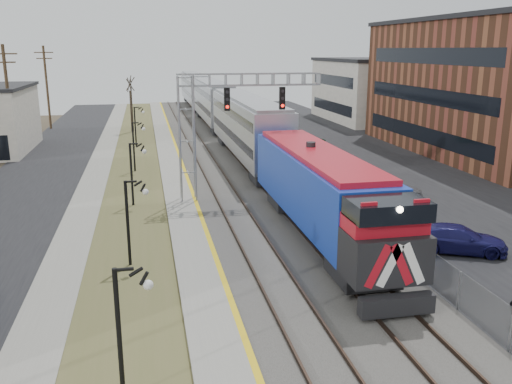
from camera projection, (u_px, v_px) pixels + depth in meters
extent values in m
cube|color=black|center=(29.00, 185.00, 39.36)|extent=(7.00, 120.00, 0.04)
cube|color=gray|center=(93.00, 182.00, 40.23)|extent=(2.00, 120.00, 0.08)
cube|color=brown|center=(135.00, 180.00, 40.82)|extent=(4.00, 120.00, 0.06)
cube|color=gray|center=(175.00, 177.00, 41.38)|extent=(2.00, 120.00, 0.24)
cube|color=#595651|center=(239.00, 174.00, 42.36)|extent=(8.00, 120.00, 0.20)
cube|color=black|center=(382.00, 169.00, 44.71)|extent=(16.00, 120.00, 0.04)
cube|color=gold|center=(186.00, 175.00, 41.52)|extent=(0.24, 120.00, 0.01)
cube|color=#2D2119|center=(204.00, 174.00, 41.78)|extent=(0.08, 120.00, 0.15)
cube|color=#2D2119|center=(223.00, 173.00, 42.07)|extent=(0.08, 120.00, 0.15)
cube|color=#2D2119|center=(248.00, 172.00, 42.46)|extent=(0.08, 120.00, 0.15)
cube|color=#2D2119|center=(267.00, 171.00, 42.75)|extent=(0.08, 120.00, 0.15)
cube|color=#1435A8|center=(321.00, 195.00, 27.20)|extent=(3.00, 17.00, 4.25)
cube|color=black|center=(396.00, 305.00, 19.41)|extent=(2.80, 0.50, 0.70)
cube|color=#9C9FA7|center=(247.00, 128.00, 46.28)|extent=(3.00, 22.00, 5.33)
cube|color=#9C9FA7|center=(213.00, 103.00, 67.87)|extent=(3.00, 22.00, 5.33)
cube|color=#9C9FA7|center=(196.00, 90.00, 89.47)|extent=(3.00, 22.00, 5.33)
cube|color=gray|center=(187.00, 141.00, 33.85)|extent=(1.00, 1.00, 8.00)
cube|color=gray|center=(249.00, 80.00, 33.67)|extent=(9.00, 0.80, 0.80)
cube|color=black|center=(227.00, 99.00, 33.25)|extent=(0.35, 0.25, 1.40)
cube|color=black|center=(282.00, 98.00, 33.93)|extent=(0.35, 0.25, 1.40)
cylinder|color=black|center=(119.00, 337.00, 14.74)|extent=(0.14, 0.14, 4.00)
cylinder|color=black|center=(128.00, 224.00, 24.22)|extent=(0.14, 0.14, 4.00)
cylinder|color=black|center=(132.00, 175.00, 33.69)|extent=(0.14, 0.14, 4.00)
cylinder|color=black|center=(134.00, 147.00, 43.16)|extent=(0.14, 0.14, 4.00)
cylinder|color=black|center=(135.00, 127.00, 54.52)|extent=(0.14, 0.14, 4.00)
cylinder|color=#4C3823|center=(9.00, 104.00, 46.98)|extent=(0.28, 0.28, 10.00)
cylinder|color=#4C3823|center=(47.00, 88.00, 65.92)|extent=(0.28, 0.28, 10.00)
cube|color=gray|center=(291.00, 163.00, 42.99)|extent=(0.04, 120.00, 1.60)
cube|color=brown|center=(503.00, 89.00, 50.64)|extent=(16.00, 26.00, 12.00)
cube|color=beige|center=(387.00, 91.00, 74.82)|extent=(16.00, 18.00, 8.00)
cylinder|color=#382D23|center=(132.00, 112.00, 63.78)|extent=(0.30, 0.30, 4.90)
imported|color=navy|center=(458.00, 240.00, 26.19)|extent=(4.88, 3.51, 1.31)
imported|color=slate|center=(388.00, 191.00, 34.61)|extent=(4.76, 2.47, 1.55)
imported|color=#0C3E1C|center=(306.00, 142.00, 53.71)|extent=(4.36, 2.60, 1.36)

